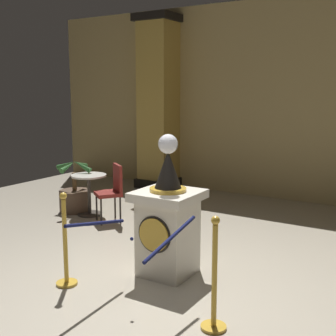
{
  "coord_description": "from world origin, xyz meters",
  "views": [
    {
      "loc": [
        2.64,
        -3.81,
        2.16
      ],
      "look_at": [
        -0.02,
        0.45,
        1.28
      ],
      "focal_mm": 47.48,
      "sensor_mm": 36.0,
      "label": 1
    }
  ],
  "objects_px": {
    "stanchion_far": "(214,290)",
    "cafe_chair_red": "(112,188)",
    "stanchion_near": "(66,253)",
    "cafe_table": "(89,189)",
    "pedestal_clock": "(168,222)",
    "potted_palm_left": "(75,197)"
  },
  "relations": [
    {
      "from": "pedestal_clock",
      "to": "stanchion_far",
      "type": "height_order",
      "value": "pedestal_clock"
    },
    {
      "from": "pedestal_clock",
      "to": "potted_palm_left",
      "type": "relative_size",
      "value": 1.72
    },
    {
      "from": "pedestal_clock",
      "to": "cafe_table",
      "type": "distance_m",
      "value": 2.9
    },
    {
      "from": "stanchion_near",
      "to": "potted_palm_left",
      "type": "relative_size",
      "value": 1.1
    },
    {
      "from": "stanchion_far",
      "to": "cafe_chair_red",
      "type": "height_order",
      "value": "stanchion_far"
    },
    {
      "from": "stanchion_far",
      "to": "potted_palm_left",
      "type": "xyz_separation_m",
      "value": [
        -3.92,
        2.31,
        -0.11
      ]
    },
    {
      "from": "cafe_table",
      "to": "stanchion_near",
      "type": "bearing_deg",
      "value": -53.27
    },
    {
      "from": "stanchion_near",
      "to": "cafe_chair_red",
      "type": "xyz_separation_m",
      "value": [
        -1.12,
        2.21,
        0.2
      ]
    },
    {
      "from": "pedestal_clock",
      "to": "stanchion_far",
      "type": "xyz_separation_m",
      "value": [
        1.02,
        -0.84,
        -0.27
      ]
    },
    {
      "from": "cafe_table",
      "to": "stanchion_far",
      "type": "bearing_deg",
      "value": -32.67
    },
    {
      "from": "pedestal_clock",
      "to": "stanchion_far",
      "type": "relative_size",
      "value": 1.56
    },
    {
      "from": "pedestal_clock",
      "to": "cafe_chair_red",
      "type": "height_order",
      "value": "pedestal_clock"
    },
    {
      "from": "stanchion_near",
      "to": "pedestal_clock",
      "type": "bearing_deg",
      "value": 47.12
    },
    {
      "from": "stanchion_near",
      "to": "cafe_table",
      "type": "height_order",
      "value": "stanchion_near"
    },
    {
      "from": "potted_palm_left",
      "to": "pedestal_clock",
      "type": "bearing_deg",
      "value": -26.92
    },
    {
      "from": "pedestal_clock",
      "to": "cafe_chair_red",
      "type": "xyz_separation_m",
      "value": [
        -1.93,
        1.34,
        -0.07
      ]
    },
    {
      "from": "pedestal_clock",
      "to": "stanchion_near",
      "type": "xyz_separation_m",
      "value": [
        -0.8,
        -0.87,
        -0.27
      ]
    },
    {
      "from": "cafe_chair_red",
      "to": "cafe_table",
      "type": "bearing_deg",
      "value": 171.52
    },
    {
      "from": "stanchion_near",
      "to": "stanchion_far",
      "type": "xyz_separation_m",
      "value": [
        1.83,
        0.03,
        0.0
      ]
    },
    {
      "from": "pedestal_clock",
      "to": "stanchion_near",
      "type": "distance_m",
      "value": 1.21
    },
    {
      "from": "stanchion_far",
      "to": "cafe_chair_red",
      "type": "distance_m",
      "value": 3.67
    },
    {
      "from": "pedestal_clock",
      "to": "cafe_table",
      "type": "height_order",
      "value": "pedestal_clock"
    }
  ]
}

